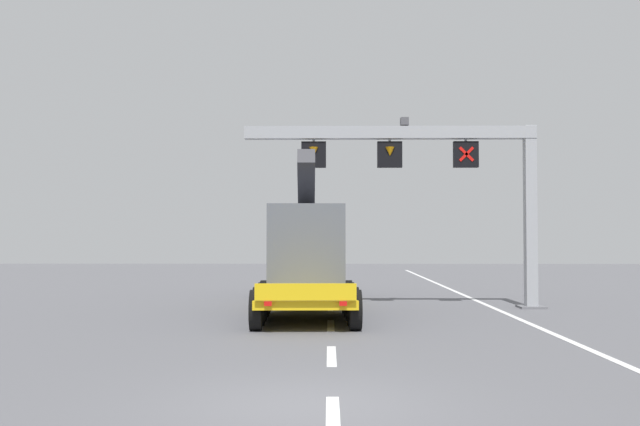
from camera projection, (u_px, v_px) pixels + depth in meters
ground at (306, 405)px, 10.82m from camera, size 112.00×112.00×0.00m
lane_markings at (330, 295)px, 30.89m from camera, size 0.20×54.76×0.01m
edge_line_right at (513, 317)px, 22.74m from camera, size 0.20×63.00×0.01m
overhead_lane_gantry at (430, 162)px, 25.69m from camera, size 10.68×0.90×6.82m
heavy_haul_truck_yellow at (307, 251)px, 26.88m from camera, size 3.34×14.12×5.30m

